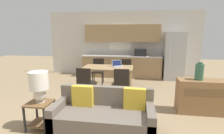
% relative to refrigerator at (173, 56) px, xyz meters
% --- Properties ---
extents(ground_plane, '(20.00, 20.00, 0.00)m').
position_rel_refrigerator_xyz_m(ground_plane, '(-2.05, -4.20, -0.92)').
color(ground_plane, '#9E8460').
extents(wall_back, '(6.40, 0.07, 2.70)m').
position_rel_refrigerator_xyz_m(wall_back, '(-2.05, 0.43, 0.44)').
color(wall_back, silver).
rests_on(wall_back, ground_plane).
extents(kitchen_counter, '(3.26, 0.65, 2.15)m').
position_rel_refrigerator_xyz_m(kitchen_counter, '(-2.03, 0.13, -0.07)').
color(kitchen_counter, tan).
rests_on(kitchen_counter, ground_plane).
extents(refrigerator, '(0.74, 0.78, 1.83)m').
position_rel_refrigerator_xyz_m(refrigerator, '(0.00, 0.00, 0.00)').
color(refrigerator, '#B7BABC').
rests_on(refrigerator, ground_plane).
extents(dining_table, '(1.54, 0.85, 0.77)m').
position_rel_refrigerator_xyz_m(dining_table, '(-2.28, -1.81, -0.21)').
color(dining_table, tan).
rests_on(dining_table, ground_plane).
extents(couch, '(1.80, 0.80, 0.82)m').
position_rel_refrigerator_xyz_m(couch, '(-1.95, -4.12, -0.59)').
color(couch, '#3D2D1E').
rests_on(couch, ground_plane).
extents(side_table, '(0.43, 0.43, 0.53)m').
position_rel_refrigerator_xyz_m(side_table, '(-3.17, -4.22, -0.56)').
color(side_table, brown).
rests_on(side_table, ground_plane).
extents(table_lamp, '(0.35, 0.35, 0.58)m').
position_rel_refrigerator_xyz_m(table_lamp, '(-3.15, -4.20, -0.03)').
color(table_lamp, silver).
rests_on(table_lamp, side_table).
extents(credenza, '(1.13, 0.44, 0.78)m').
position_rel_refrigerator_xyz_m(credenza, '(0.12, -3.02, -0.53)').
color(credenza, olive).
rests_on(credenza, ground_plane).
extents(vase, '(0.18, 0.18, 0.40)m').
position_rel_refrigerator_xyz_m(vase, '(-0.00, -3.02, 0.05)').
color(vase, '#336047').
rests_on(vase, credenza).
extents(dining_chair_far_right, '(0.44, 0.44, 0.90)m').
position_rel_refrigerator_xyz_m(dining_chair_far_right, '(-1.79, -1.02, -0.41)').
color(dining_chair_far_right, black).
rests_on(dining_chair_far_right, ground_plane).
extents(dining_chair_far_left, '(0.46, 0.46, 0.90)m').
position_rel_refrigerator_xyz_m(dining_chair_far_left, '(-2.78, -1.03, -0.41)').
color(dining_chair_far_left, black).
rests_on(dining_chair_far_left, ground_plane).
extents(dining_chair_near_left, '(0.44, 0.44, 0.90)m').
position_rel_refrigerator_xyz_m(dining_chair_near_left, '(-2.78, -2.61, -0.41)').
color(dining_chair_near_left, black).
rests_on(dining_chair_near_left, ground_plane).
extents(dining_chair_near_right, '(0.45, 0.45, 0.90)m').
position_rel_refrigerator_xyz_m(dining_chair_near_right, '(-1.78, -2.55, -0.41)').
color(dining_chair_near_right, black).
rests_on(dining_chair_near_right, ground_plane).
extents(laptop, '(0.40, 0.38, 0.20)m').
position_rel_refrigerator_xyz_m(laptop, '(-2.00, -1.69, -0.10)').
color(laptop, '#B7BABC').
rests_on(laptop, dining_table).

